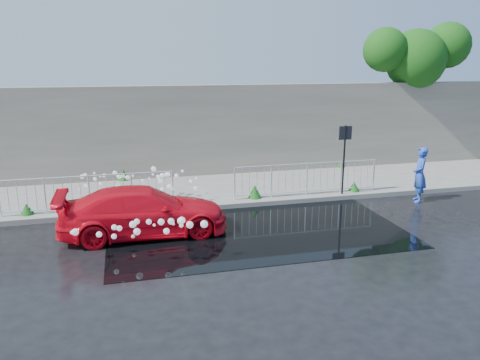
% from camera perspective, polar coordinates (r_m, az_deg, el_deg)
% --- Properties ---
extents(ground, '(90.00, 90.00, 0.00)m').
position_cam_1_polar(ground, '(12.15, 0.75, -7.70)').
color(ground, black).
rests_on(ground, ground).
extents(pavement, '(30.00, 4.00, 0.15)m').
position_cam_1_polar(pavement, '(16.76, -3.64, -1.20)').
color(pavement, '#5E5E59').
rests_on(pavement, ground).
extents(curb, '(30.00, 0.25, 0.16)m').
position_cam_1_polar(curb, '(14.87, -2.22, -3.19)').
color(curb, '#5E5E59').
rests_on(curb, ground).
extents(retaining_wall, '(30.00, 0.60, 3.50)m').
position_cam_1_polar(retaining_wall, '(18.50, -4.99, 6.04)').
color(retaining_wall, '#676357').
rests_on(retaining_wall, pavement).
extents(puddle, '(8.00, 5.00, 0.01)m').
position_cam_1_polar(puddle, '(13.17, 1.74, -5.89)').
color(puddle, black).
rests_on(puddle, ground).
extents(sign_post, '(0.45, 0.06, 2.50)m').
position_cam_1_polar(sign_post, '(15.94, 12.62, 3.75)').
color(sign_post, black).
rests_on(sign_post, ground).
extents(tree, '(4.92, 2.58, 6.19)m').
position_cam_1_polar(tree, '(22.15, 20.81, 14.04)').
color(tree, '#332114').
rests_on(tree, ground).
extents(railing_left, '(5.05, 0.05, 1.10)m').
position_cam_1_polar(railing_left, '(14.78, -17.89, -1.36)').
color(railing_left, silver).
rests_on(railing_left, pavement).
extents(railing_right, '(5.05, 0.05, 1.10)m').
position_cam_1_polar(railing_right, '(15.88, 8.15, 0.27)').
color(railing_right, silver).
rests_on(railing_right, pavement).
extents(weeds, '(12.17, 3.93, 0.44)m').
position_cam_1_polar(weeds, '(16.19, -4.31, -0.82)').
color(weeds, '#114112').
rests_on(weeds, pavement).
extents(water_spray, '(3.72, 5.49, 1.07)m').
position_cam_1_polar(water_spray, '(13.50, -12.15, -2.10)').
color(water_spray, white).
rests_on(water_spray, ground).
extents(red_car, '(4.46, 1.83, 1.29)m').
position_cam_1_polar(red_car, '(12.81, -11.67, -3.76)').
color(red_car, red).
rests_on(red_car, ground).
extents(person, '(0.68, 0.79, 1.84)m').
position_cam_1_polar(person, '(16.50, 21.07, 0.63)').
color(person, '#2547B9').
rests_on(person, ground).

